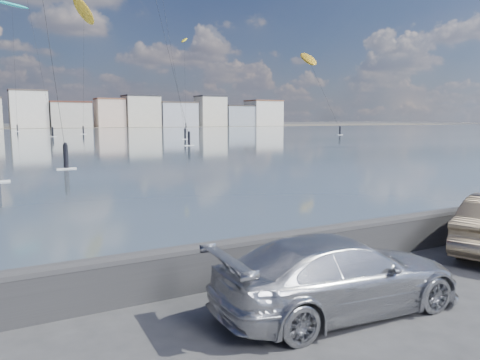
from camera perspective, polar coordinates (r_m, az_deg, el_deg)
ground at (r=8.84m, az=7.18°, el=-17.83°), size 700.00×700.00×0.00m
bay_water at (r=98.12m, az=-26.11°, el=4.61°), size 500.00×177.00×0.00m
seawall at (r=10.78m, az=-1.35°, el=-9.71°), size 400.00×0.36×1.08m
far_buildings at (r=192.54m, az=-27.26°, el=7.43°), size 240.79×13.26×14.60m
car_silver at (r=9.52m, az=11.94°, el=-11.18°), size 5.27×2.37×1.50m
kitesurfer_5 at (r=155.88m, az=-26.04°, el=18.50°), size 9.31×10.51×36.95m
kitesurfer_7 at (r=178.31m, az=-6.82°, el=16.33°), size 6.41×11.59×33.64m
kitesurfer_13 at (r=123.88m, az=-18.49°, el=18.83°), size 7.84×10.86×32.22m
kitesurfer_17 at (r=110.36m, az=8.35°, el=14.32°), size 7.49×12.65×19.44m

